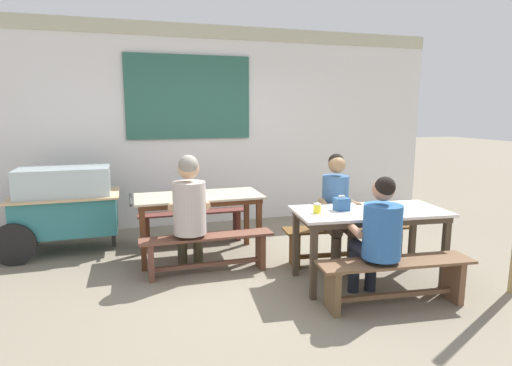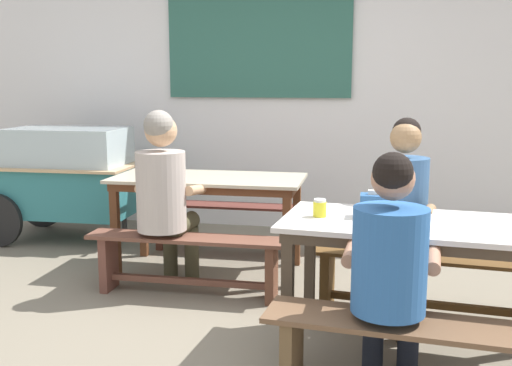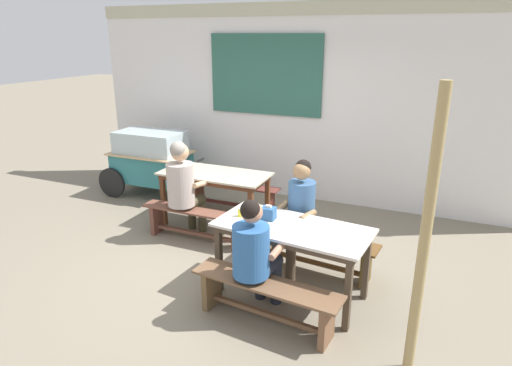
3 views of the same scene
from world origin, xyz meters
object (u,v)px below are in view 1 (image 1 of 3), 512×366
at_px(bench_far_front, 208,248).
at_px(condiment_jar, 317,208).
at_px(person_left_back_turned, 189,206).
at_px(tissue_box, 342,204).
at_px(person_near_front, 378,233).
at_px(bench_far_back, 193,223).
at_px(person_right_near_table, 337,205).
at_px(bench_near_front, 395,276).
at_px(dining_table_far, 199,202).
at_px(bench_near_back, 346,239).
at_px(food_cart, 65,203).
at_px(dining_table_near, 369,218).

bearing_deg(bench_far_front, condiment_jar, -34.04).
bearing_deg(person_left_back_turned, tissue_box, -24.88).
bearing_deg(tissue_box, person_near_front, -81.36).
xyz_separation_m(bench_far_back, person_right_near_table, (1.45, -1.32, 0.44)).
distance_m(bench_far_front, tissue_box, 1.53).
distance_m(bench_near_front, person_left_back_turned, 2.18).
relative_size(dining_table_far, bench_near_back, 1.00).
xyz_separation_m(bench_far_back, person_near_front, (1.36, -2.30, 0.41)).
height_order(dining_table_far, bench_near_back, dining_table_far).
distance_m(bench_near_back, person_near_front, 1.15).
xyz_separation_m(person_right_near_table, condiment_jar, (-0.47, -0.47, 0.11)).
relative_size(food_cart, condiment_jar, 16.02).
xyz_separation_m(bench_near_front, tissue_box, (-0.23, 0.63, 0.55)).
height_order(dining_table_near, condiment_jar, condiment_jar).
height_order(dining_table_near, bench_near_front, dining_table_near).
relative_size(dining_table_near, bench_near_back, 1.06).
bearing_deg(bench_near_back, dining_table_far, 156.67).
xyz_separation_m(bench_far_back, food_cart, (-1.59, 0.13, 0.36)).
height_order(bench_near_front, tissue_box, tissue_box).
xyz_separation_m(bench_near_back, condiment_jar, (-0.63, -0.53, 0.54)).
height_order(dining_table_far, tissue_box, tissue_box).
bearing_deg(bench_near_back, bench_far_front, 175.33).
xyz_separation_m(bench_near_back, bench_near_front, (-0.11, -1.13, 0.00)).
xyz_separation_m(bench_far_front, food_cart, (-1.59, 1.27, 0.35)).
height_order(bench_near_back, food_cart, food_cart).
relative_size(dining_table_far, person_right_near_table, 1.16).
distance_m(dining_table_far, bench_near_back, 1.81).
height_order(dining_table_near, tissue_box, tissue_box).
distance_m(food_cart, condiment_jar, 3.22).
distance_m(bench_far_back, person_right_near_table, 2.01).
bearing_deg(condiment_jar, bench_near_back, 40.21).
distance_m(bench_far_front, person_near_front, 1.84).
relative_size(bench_near_back, tissue_box, 9.90).
xyz_separation_m(bench_near_back, person_right_near_table, (-0.16, -0.06, 0.43)).
relative_size(bench_far_back, person_right_near_table, 1.12).
distance_m(person_near_front, tissue_box, 0.58).
distance_m(bench_near_front, food_cart, 4.01).
bearing_deg(person_left_back_turned, condiment_jar, -31.56).
bearing_deg(bench_near_front, food_cart, 140.80).
height_order(bench_far_front, person_left_back_turned, person_left_back_turned).
bearing_deg(person_left_back_turned, dining_table_near, -23.13).
xyz_separation_m(dining_table_near, person_left_back_turned, (-1.74, 0.74, 0.07)).
bearing_deg(person_near_front, dining_table_near, 67.13).
bearing_deg(tissue_box, bench_far_back, 125.93).
relative_size(bench_near_front, person_near_front, 1.21).
bearing_deg(bench_near_back, bench_near_front, -95.77).
xyz_separation_m(bench_near_back, person_left_back_turned, (-1.80, 0.18, 0.47)).
height_order(bench_near_front, food_cart, food_cart).
bearing_deg(dining_table_near, condiment_jar, 177.24).
relative_size(dining_table_far, food_cart, 0.94).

